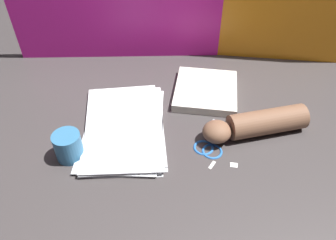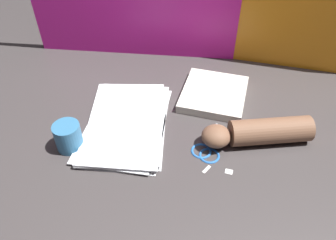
{
  "view_description": "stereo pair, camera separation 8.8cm",
  "coord_description": "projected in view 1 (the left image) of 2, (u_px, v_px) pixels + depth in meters",
  "views": [
    {
      "loc": [
        -0.02,
        -0.64,
        0.67
      ],
      "look_at": [
        -0.0,
        0.03,
        0.06
      ],
      "focal_mm": 35.0,
      "sensor_mm": 36.0,
      "label": 1
    },
    {
      "loc": [
        0.07,
        -0.64,
        0.67
      ],
      "look_at": [
        -0.0,
        0.03,
        0.06
      ],
      "focal_mm": 35.0,
      "sensor_mm": 36.0,
      "label": 2
    }
  ],
  "objects": [
    {
      "name": "paper_scrap_near",
      "position": [
        212.0,
        165.0,
        0.86
      ],
      "size": [
        0.02,
        0.03,
        0.0
      ],
      "color": "white",
      "rests_on": "ground_plane"
    },
    {
      "name": "paper_stack",
      "position": [
        125.0,
        126.0,
        0.96
      ],
      "size": [
        0.25,
        0.38,
        0.02
      ],
      "color": "white",
      "rests_on": "ground_plane"
    },
    {
      "name": "book_closed",
      "position": [
        206.0,
        91.0,
        1.08
      ],
      "size": [
        0.23,
        0.25,
        0.03
      ],
      "color": "silver",
      "rests_on": "ground_plane"
    },
    {
      "name": "hand_forearm",
      "position": [
        256.0,
        124.0,
        0.93
      ],
      "size": [
        0.31,
        0.14,
        0.07
      ],
      "color": "brown",
      "rests_on": "ground_plane"
    },
    {
      "name": "mug",
      "position": [
        68.0,
        146.0,
        0.86
      ],
      "size": [
        0.07,
        0.07,
        0.08
      ],
      "color": "teal",
      "rests_on": "ground_plane"
    },
    {
      "name": "backdrop_panel_center",
      "position": [
        226.0,
        4.0,
        1.14
      ],
      "size": [
        0.87,
        0.15,
        0.39
      ],
      "color": "orange",
      "rests_on": "ground_plane"
    },
    {
      "name": "paper_scrap_mid",
      "position": [
        234.0,
        165.0,
        0.86
      ],
      "size": [
        0.02,
        0.02,
        0.0
      ],
      "color": "white",
      "rests_on": "ground_plane"
    },
    {
      "name": "scissors",
      "position": [
        211.0,
        144.0,
        0.91
      ],
      "size": [
        0.15,
        0.16,
        0.01
      ],
      "color": "silver",
      "rests_on": "ground_plane"
    },
    {
      "name": "ground_plane",
      "position": [
        169.0,
        142.0,
        0.92
      ],
      "size": [
        6.0,
        6.0,
        0.0
      ],
      "primitive_type": "plane",
      "color": "#3D3838"
    }
  ]
}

